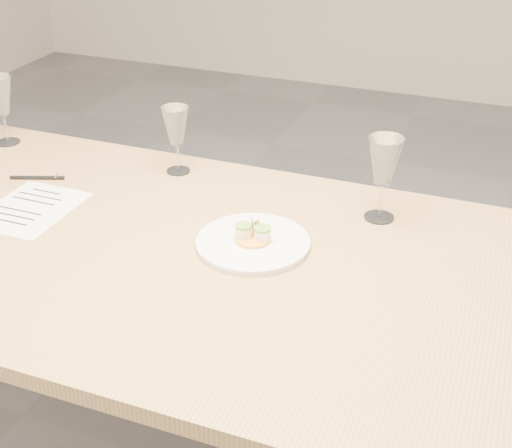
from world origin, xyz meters
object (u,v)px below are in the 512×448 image
at_px(dinner_plate, 253,242).
at_px(ballpoint_pen, 38,178).
at_px(dining_table, 206,278).
at_px(wine_glass_1, 176,127).
at_px(wine_glass_0, 0,97).
at_px(recipe_sheet, 30,209).
at_px(wine_glass_2, 384,163).

xyz_separation_m(dinner_plate, ballpoint_pen, (-0.71, 0.12, -0.01)).
bearing_deg(dining_table, dinner_plate, 39.92).
bearing_deg(ballpoint_pen, wine_glass_1, 8.42).
height_order(dinner_plate, wine_glass_1, wine_glass_1).
xyz_separation_m(dinner_plate, wine_glass_1, (-0.36, 0.31, 0.13)).
bearing_deg(ballpoint_pen, dinner_plate, -29.86).
xyz_separation_m(wine_glass_0, wine_glass_1, (0.60, 0.00, -0.01)).
distance_m(dining_table, wine_glass_0, 0.97).
distance_m(recipe_sheet, wine_glass_0, 0.51).
height_order(dinner_plate, wine_glass_0, wine_glass_0).
relative_size(dining_table, wine_glass_0, 11.10).
bearing_deg(wine_glass_2, wine_glass_0, 177.18).
xyz_separation_m(dining_table, wine_glass_0, (-0.87, 0.38, 0.22)).
distance_m(dinner_plate, ballpoint_pen, 0.72).
xyz_separation_m(wine_glass_1, wine_glass_2, (0.61, -0.06, 0.02)).
bearing_deg(dinner_plate, wine_glass_2, 44.60).
xyz_separation_m(recipe_sheet, ballpoint_pen, (-0.09, 0.16, 0.00)).
relative_size(dinner_plate, wine_glass_2, 1.24).
bearing_deg(dining_table, recipe_sheet, 175.79).
xyz_separation_m(wine_glass_0, wine_glass_2, (1.21, -0.06, 0.00)).
distance_m(dining_table, dinner_plate, 0.14).
relative_size(dining_table, dinner_plate, 8.74).
bearing_deg(dining_table, wine_glass_0, 156.12).
height_order(ballpoint_pen, wine_glass_0, wine_glass_0).
relative_size(dining_table, recipe_sheet, 8.77).
distance_m(wine_glass_1, wine_glass_2, 0.61).
distance_m(wine_glass_0, wine_glass_2, 1.21).
height_order(dining_table, wine_glass_1, wine_glass_1).
xyz_separation_m(dinner_plate, recipe_sheet, (-0.62, -0.04, -0.01)).
xyz_separation_m(ballpoint_pen, wine_glass_2, (0.96, 0.13, 0.15)).
bearing_deg(dinner_plate, ballpoint_pen, 170.47).
xyz_separation_m(dining_table, dinner_plate, (0.09, 0.08, 0.08)).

